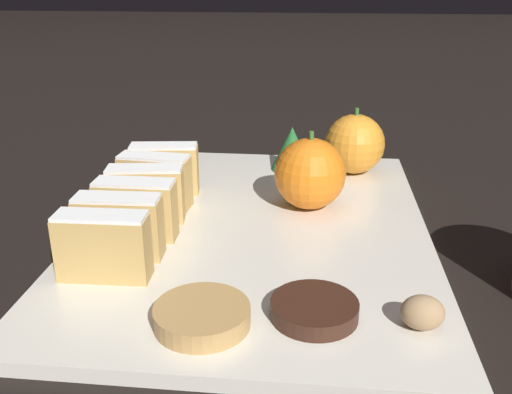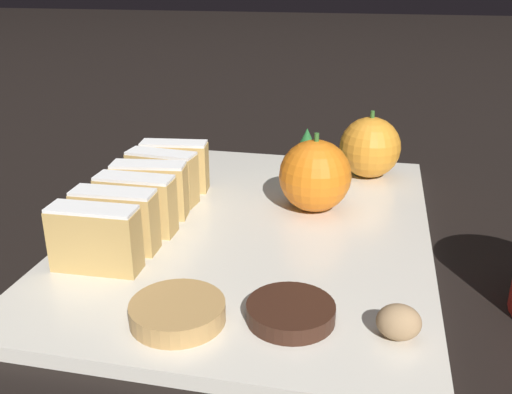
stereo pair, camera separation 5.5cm
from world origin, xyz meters
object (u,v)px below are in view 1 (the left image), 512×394
(orange_near, at_px, (355,144))
(walnut, at_px, (422,313))
(chocolate_cookie, at_px, (314,309))
(orange_far, at_px, (310,174))

(orange_near, height_order, walnut, orange_near)
(chocolate_cookie, bearing_deg, walnut, -4.54)
(walnut, relative_size, chocolate_cookie, 0.48)
(chocolate_cookie, bearing_deg, orange_far, 92.20)
(orange_far, xyz_separation_m, walnut, (0.08, -0.21, -0.02))
(orange_near, bearing_deg, orange_far, -114.18)
(walnut, xyz_separation_m, chocolate_cookie, (-0.08, 0.01, -0.01))
(orange_far, height_order, walnut, orange_far)
(orange_near, xyz_separation_m, chocolate_cookie, (-0.04, -0.32, -0.03))
(orange_far, bearing_deg, chocolate_cookie, -87.80)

